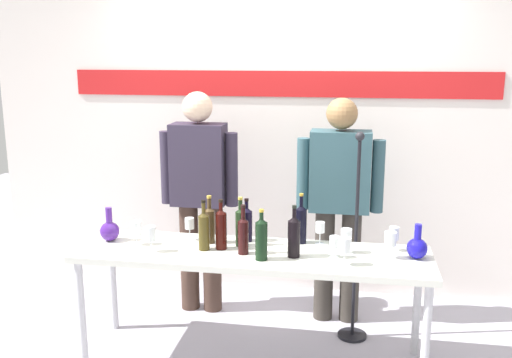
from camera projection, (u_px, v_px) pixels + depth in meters
ground_plane at (252, 358)px, 3.70m from camera, size 10.00×10.00×0.00m
back_wall at (279, 108)px, 4.55m from camera, size 4.78×0.11×3.00m
display_table at (252, 261)px, 3.56m from camera, size 2.20×0.58×0.73m
decanter_blue_left at (110, 230)px, 3.73m from camera, size 0.13×0.13×0.23m
decanter_blue_right at (417, 247)px, 3.41m from camera, size 0.13×0.13×0.21m
presenter_left at (199, 189)px, 4.21m from camera, size 0.58×0.22×1.66m
presenter_right at (339, 196)px, 4.05m from camera, size 0.61×0.22×1.63m
wine_bottle_0 at (243, 234)px, 3.48m from camera, size 0.07×0.07×0.31m
wine_bottle_1 at (294, 236)px, 3.42m from camera, size 0.08×0.08×0.32m
wine_bottle_2 at (221, 228)px, 3.56m from camera, size 0.07×0.07×0.32m
wine_bottle_3 at (247, 223)px, 3.72m from camera, size 0.07×0.07×0.29m
wine_bottle_4 at (210, 223)px, 3.68m from camera, size 0.07×0.07×0.31m
wine_bottle_5 at (301, 223)px, 3.68m from camera, size 0.07×0.07×0.33m
wine_bottle_6 at (261, 238)px, 3.38m from camera, size 0.07×0.07×0.31m
wine_bottle_7 at (204, 230)px, 3.55m from camera, size 0.07×0.07×0.32m
wine_bottle_8 at (240, 225)px, 3.62m from camera, size 0.06×0.06×0.32m
wine_glass_left_0 at (136, 229)px, 3.64m from camera, size 0.07×0.07×0.15m
wine_glass_left_1 at (190, 224)px, 3.74m from camera, size 0.06×0.06×0.15m
wine_glass_left_2 at (151, 234)px, 3.52m from camera, size 0.06×0.06×0.16m
wine_glass_right_0 at (334, 242)px, 3.42m from camera, size 0.06×0.06×0.13m
wine_glass_right_1 at (346, 235)px, 3.49m from camera, size 0.07×0.07×0.15m
wine_glass_right_2 at (390, 239)px, 3.40m from camera, size 0.07×0.07×0.17m
wine_glass_right_3 at (345, 245)px, 3.29m from camera, size 0.07×0.07×0.17m
wine_glass_right_4 at (320, 228)px, 3.66m from camera, size 0.06×0.06×0.15m
wine_glass_right_5 at (394, 234)px, 3.53m from camera, size 0.06×0.06×0.15m
microphone_stand at (355, 272)px, 3.88m from camera, size 0.20×0.20×1.44m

